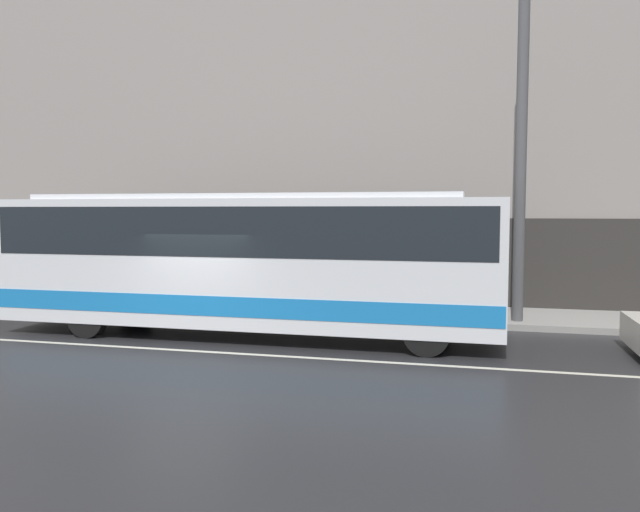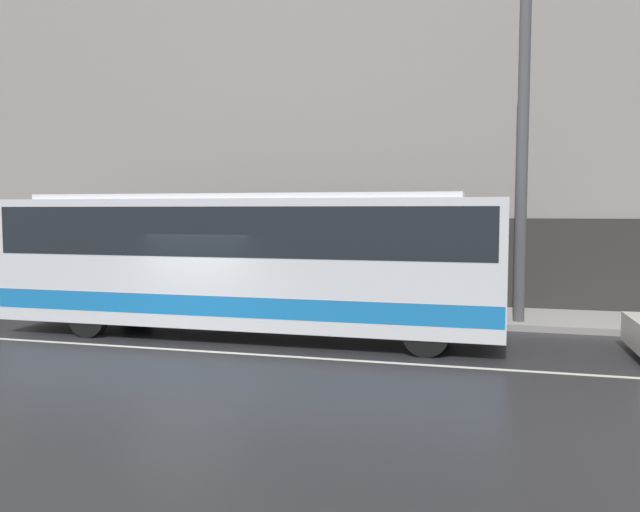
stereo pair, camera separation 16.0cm
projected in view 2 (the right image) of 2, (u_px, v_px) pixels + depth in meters
ground_plane at (185, 350)px, 13.53m from camera, size 60.00×60.00×0.00m
sidewalk at (269, 308)px, 18.82m from camera, size 60.00×2.98×0.17m
building_facade at (284, 106)px, 19.94m from camera, size 60.00×0.35×13.16m
lane_stripe at (185, 350)px, 13.53m from camera, size 54.00×0.14×0.01m
transit_bus at (246, 256)px, 14.98m from camera, size 12.03×2.52×3.42m
utility_pole_near at (522, 153)px, 15.86m from camera, size 0.29×0.29×8.67m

